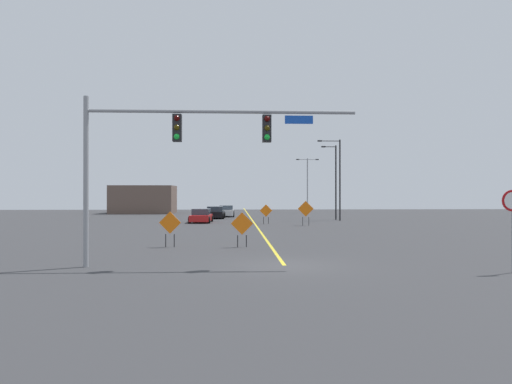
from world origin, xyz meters
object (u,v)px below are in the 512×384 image
street_lamp_mid_right (307,181)px  construction_sign_right_lane (242,225)px  car_red_far (201,216)px  stop_sign (512,215)px  car_white_passing (226,211)px  traffic_signal_assembly (177,142)px  construction_sign_median_near (306,210)px  construction_sign_right_shoulder (266,212)px  construction_sign_median_far (170,225)px  street_lamp_far_right (335,179)px  car_black_mid (215,213)px  street_lamp_near_left (338,176)px

street_lamp_mid_right → construction_sign_right_lane: street_lamp_mid_right is taller
car_red_far → construction_sign_right_lane: bearing=-80.6°
stop_sign → car_white_passing: (-10.76, 42.76, -1.41)m
traffic_signal_assembly → street_lamp_mid_right: street_lamp_mid_right is taller
stop_sign → traffic_signal_assembly: bearing=170.3°
street_lamp_mid_right → construction_sign_right_lane: (-10.28, -43.99, -3.57)m
traffic_signal_assembly → car_red_far: traffic_signal_assembly is taller
construction_sign_median_near → construction_sign_right_lane: bearing=-109.4°
traffic_signal_assembly → construction_sign_right_lane: size_ratio=5.74×
construction_sign_right_shoulder → construction_sign_median_far: bearing=-108.3°
traffic_signal_assembly → construction_sign_median_near: size_ratio=4.80×
traffic_signal_assembly → street_lamp_far_right: 35.27m
traffic_signal_assembly → car_black_mid: traffic_signal_assembly is taller
construction_sign_right_shoulder → car_red_far: (-6.19, 2.52, -0.52)m
construction_sign_median_far → construction_sign_right_shoulder: bearing=71.7°
construction_sign_right_shoulder → street_lamp_near_left: bearing=32.7°
stop_sign → construction_sign_right_shoulder: stop_sign is taller
street_lamp_far_right → construction_sign_right_shoulder: size_ratio=4.42×
street_lamp_far_right → car_black_mid: 14.03m
traffic_signal_assembly → stop_sign: bearing=-9.7°
stop_sign → construction_sign_right_shoulder: (-6.82, 27.96, -0.91)m
street_lamp_mid_right → car_white_passing: bearing=-139.9°
construction_sign_right_lane → car_white_passing: size_ratio=0.43×
street_lamp_mid_right → construction_sign_median_far: bearing=-107.8°
construction_sign_right_lane → construction_sign_median_near: bearing=70.6°
street_lamp_near_left → car_white_passing: bearing=140.7°
construction_sign_median_far → construction_sign_right_shoulder: construction_sign_median_far is taller
street_lamp_near_left → car_black_mid: 14.62m
stop_sign → street_lamp_mid_right: street_lamp_mid_right is taller
street_lamp_far_right → construction_sign_median_far: bearing=-118.7°
car_red_far → car_white_passing: (2.26, 12.28, 0.03)m
construction_sign_median_near → car_red_far: construction_sign_median_near is taller
traffic_signal_assembly → construction_sign_right_lane: traffic_signal_assembly is taller
stop_sign → street_lamp_far_right: bearing=88.2°
construction_sign_median_near → car_white_passing: construction_sign_median_near is taller
street_lamp_near_left → car_white_passing: 15.86m
traffic_signal_assembly → stop_sign: traffic_signal_assembly is taller
car_red_far → car_white_passing: 12.48m
construction_sign_median_near → construction_sign_right_shoulder: 4.23m
street_lamp_mid_right → car_red_far: street_lamp_mid_right is taller
stop_sign → construction_sign_right_lane: bearing=137.6°
car_red_far → car_black_mid: bearing=82.1°
street_lamp_near_left → construction_sign_right_lane: (-10.49, -24.48, -3.58)m
car_black_mid → construction_sign_right_shoulder: bearing=-63.6°
street_lamp_near_left → car_black_mid: (-13.03, 5.22, -4.06)m
construction_sign_right_shoulder → car_white_passing: construction_sign_right_shoulder is taller
construction_sign_median_far → car_red_far: 21.73m
traffic_signal_assembly → car_white_passing: 40.93m
street_lamp_near_left → street_lamp_mid_right: 19.51m
construction_sign_right_lane → car_red_far: size_ratio=0.43×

